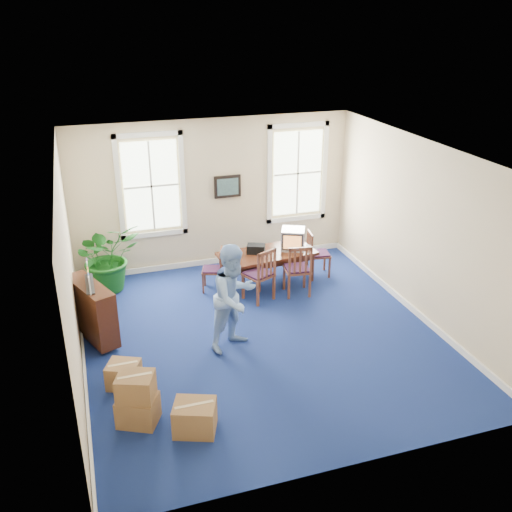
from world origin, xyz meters
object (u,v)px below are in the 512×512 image
object	(u,v)px
conference_table	(267,267)
chair_near_left	(258,274)
man	(234,297)
cardboard_boxes	(151,391)
potted_plant	(108,257)
credenza	(92,314)
crt_tv	(293,239)

from	to	relation	value
conference_table	chair_near_left	xyz separation A→B (m)	(-0.40, -0.67, 0.21)
man	cardboard_boxes	distance (m)	2.16
man	potted_plant	size ratio (longest dim) A/B	1.29
credenza	cardboard_boxes	size ratio (longest dim) A/B	0.88
crt_tv	credenza	world-z (taller)	crt_tv
man	credenza	distance (m)	2.46
man	credenza	xyz separation A→B (m)	(-2.24, 0.94, -0.42)
conference_table	chair_near_left	size ratio (longest dim) A/B	1.79
man	potted_plant	bearing A→B (deg)	94.81
credenza	potted_plant	bearing A→B (deg)	55.26
crt_tv	cardboard_boxes	xyz separation A→B (m)	(-3.46, -3.54, -0.47)
crt_tv	man	distance (m)	2.87
conference_table	man	bearing A→B (deg)	-127.73
crt_tv	chair_near_left	size ratio (longest dim) A/B	0.47
conference_table	chair_near_left	distance (m)	0.80
conference_table	potted_plant	world-z (taller)	potted_plant
chair_near_left	potted_plant	world-z (taller)	potted_plant
crt_tv	chair_near_left	bearing A→B (deg)	-119.78
conference_table	man	world-z (taller)	man
crt_tv	man	bearing A→B (deg)	-106.45
credenza	conference_table	bearing A→B (deg)	-3.44
potted_plant	cardboard_boxes	xyz separation A→B (m)	(0.22, -4.18, -0.30)
crt_tv	potted_plant	world-z (taller)	potted_plant
conference_table	cardboard_boxes	world-z (taller)	cardboard_boxes
crt_tv	credenza	size ratio (longest dim) A/B	0.41
crt_tv	credenza	xyz separation A→B (m)	(-4.11, -1.24, -0.39)
potted_plant	cardboard_boxes	world-z (taller)	potted_plant
crt_tv	potted_plant	xyz separation A→B (m)	(-3.69, 0.64, -0.17)
chair_near_left	man	distance (m)	1.76
conference_table	potted_plant	size ratio (longest dim) A/B	1.38
conference_table	credenza	bearing A→B (deg)	-167.85
crt_tv	cardboard_boxes	world-z (taller)	crt_tv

